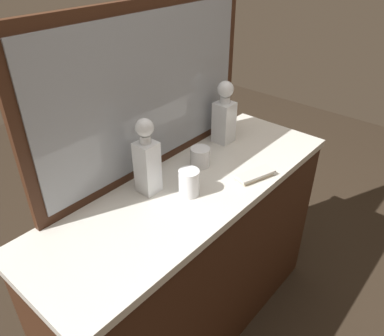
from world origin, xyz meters
The scene contains 8 objects.
ground_plane centered at (0.00, 0.00, 0.00)m, with size 6.00×6.00×0.00m, color #2D2319.
dresser centered at (0.00, 0.00, 0.43)m, with size 1.40×0.47×0.85m.
dresser_mirror centered at (0.00, 0.22, 1.18)m, with size 1.07×0.03×0.66m.
crystal_decanter_right centered at (-0.13, 0.10, 0.98)m, with size 0.07×0.07×0.30m.
crystal_decanter_far_right centered at (0.37, 0.13, 0.97)m, with size 0.08×0.08×0.29m.
crystal_tumbler_rear centered at (-0.05, -0.03, 0.90)m, with size 0.08×0.08×0.10m.
crystal_tumbler_left centered at (0.14, 0.07, 0.89)m, with size 0.08×0.08×0.08m.
silver_brush_left centered at (0.20, -0.16, 0.87)m, with size 0.17×0.11×0.02m.
Camera 1 is at (-0.91, -0.79, 1.70)m, focal length 35.12 mm.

